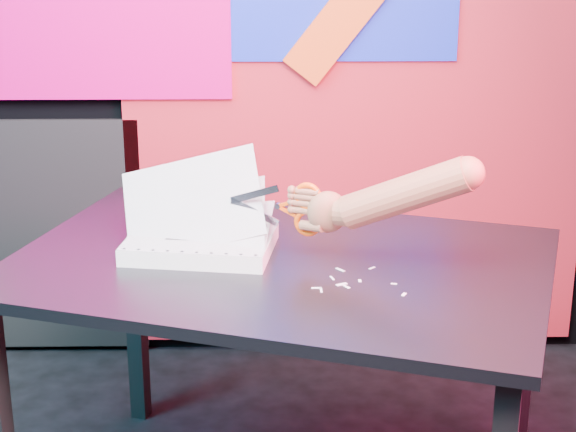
{
  "coord_description": "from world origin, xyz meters",
  "views": [
    {
      "loc": [
        0.36,
        -1.74,
        1.61
      ],
      "look_at": [
        0.4,
        0.45,
        0.87
      ],
      "focal_mm": 60.0,
      "sensor_mm": 36.0,
      "label": 1
    }
  ],
  "objects": [
    {
      "name": "room",
      "position": [
        0.0,
        0.0,
        1.35
      ],
      "size": [
        3.01,
        3.01,
        2.71
      ],
      "color": "black",
      "rests_on": "ground"
    },
    {
      "name": "backdrop",
      "position": [
        0.06,
        1.46,
        0.96
      ],
      "size": [
        2.88,
        0.05,
        2.08
      ],
      "color": "red",
      "rests_on": "ground"
    },
    {
      "name": "work_table",
      "position": [
        0.38,
        0.47,
        0.67
      ],
      "size": [
        1.51,
        1.23,
        0.75
      ],
      "rotation": [
        0.0,
        0.0,
        -0.32
      ],
      "color": "black",
      "rests_on": "ground"
    },
    {
      "name": "printout_stack",
      "position": [
        0.18,
        0.53,
        0.78
      ],
      "size": [
        0.41,
        0.31,
        0.28
      ],
      "rotation": [
        0.0,
        0.0,
        -0.15
      ],
      "color": "white",
      "rests_on": "work_table"
    },
    {
      "name": "scissors",
      "position": [
        0.43,
        0.47,
        0.88
      ],
      "size": [
        0.23,
        0.1,
        0.14
      ],
      "rotation": [
        0.0,
        0.0,
        -0.39
      ],
      "color": "#A9AAB6",
      "rests_on": "printout_stack"
    },
    {
      "name": "hand_forearm",
      "position": [
        0.64,
        0.38,
        0.94
      ],
      "size": [
        0.43,
        0.21,
        0.22
      ],
      "rotation": [
        0.0,
        0.0,
        -0.39
      ],
      "color": "brown",
      "rests_on": "work_table"
    },
    {
      "name": "paper_clippings",
      "position": [
        0.54,
        0.32,
        0.75
      ],
      "size": [
        0.21,
        0.18,
        0.0
      ],
      "color": "silver",
      "rests_on": "work_table"
    }
  ]
}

